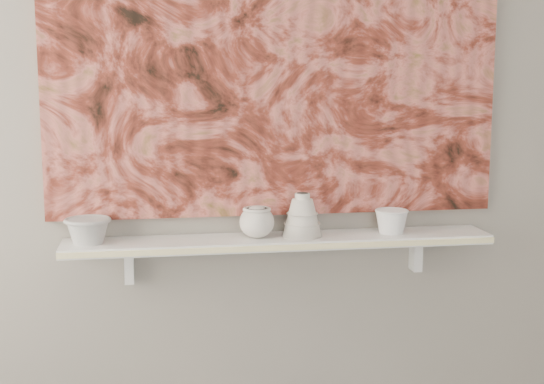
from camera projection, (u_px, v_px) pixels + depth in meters
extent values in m
plane|color=gray|center=(275.00, 107.00, 2.50)|extent=(3.60, 0.00, 3.60)
cube|color=silver|center=(280.00, 241.00, 2.48)|extent=(1.40, 0.18, 0.03)
cube|color=beige|center=(285.00, 248.00, 2.39)|extent=(1.40, 0.01, 0.02)
cube|color=silver|center=(129.00, 265.00, 2.47)|extent=(0.03, 0.06, 0.12)
cube|color=silver|center=(416.00, 253.00, 2.63)|extent=(0.03, 0.06, 0.12)
cube|color=maroon|center=(276.00, 48.00, 2.46)|extent=(1.50, 0.02, 1.10)
cube|color=black|center=(407.00, 141.00, 2.56)|extent=(0.09, 0.00, 0.08)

